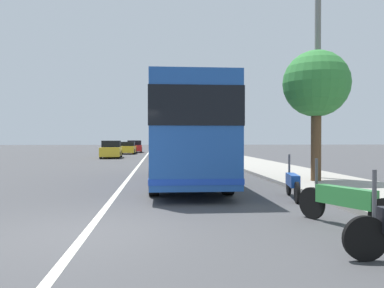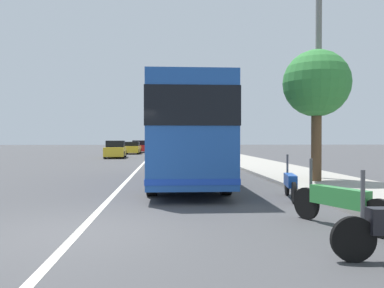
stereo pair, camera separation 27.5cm
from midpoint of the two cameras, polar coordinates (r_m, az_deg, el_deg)
The scene contains 11 objects.
ground_plane at distance 7.39m, azimuth -16.44°, elevation -12.48°, with size 220.00×220.00×0.00m, color #424244.
sidewalk_curb at distance 18.16m, azimuth 14.64°, elevation -4.41°, with size 110.00×3.60×0.14m, color #9E998E.
lane_divider_line at distance 17.19m, azimuth -9.74°, elevation -4.90°, with size 110.00×0.16×0.01m, color silver.
coach_bus at distance 14.78m, azimuth -1.66°, elevation 1.96°, with size 10.32×2.55×3.50m.
motorcycle_far_end at distance 7.95m, azimuth 20.81°, elevation -7.95°, with size 2.20×1.03×1.28m.
motorcycle_nearest_curb at distance 11.21m, azimuth 14.01°, elevation -5.63°, with size 2.04×0.46×1.23m.
car_ahead_same_lane at distance 35.37m, azimuth -12.11°, elevation -0.86°, with size 4.49×1.95×1.56m.
car_oncoming at distance 49.68m, azimuth -8.68°, elevation -0.40°, with size 4.39×2.06×1.53m.
car_far_distant at distance 44.40m, azimuth -9.71°, elevation -0.61°, with size 4.03×1.82×1.40m.
roadside_tree_mid_block at distance 15.08m, azimuth 17.46°, elevation 8.33°, with size 2.46×2.46×4.98m.
utility_pole at distance 16.38m, azimuth 17.68°, elevation 9.36°, with size 0.24×0.24×8.31m, color slate.
Camera 1 is at (-7.04, -1.31, 1.68)m, focal length 35.95 mm.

